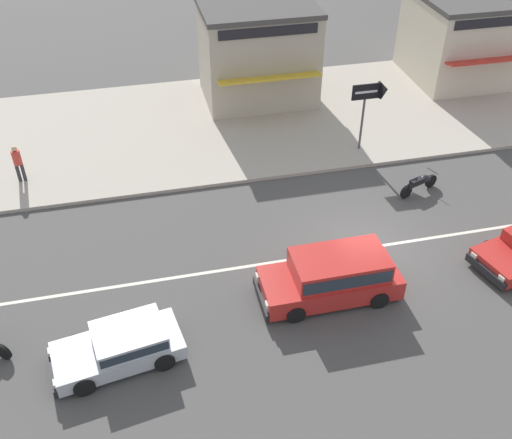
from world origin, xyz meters
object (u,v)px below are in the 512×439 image
Objects in this scene: minivan_red_3 at (334,274)px; pedestrian_near_clock at (18,161)px; shopfront_corner_warung at (460,37)px; arrow_signboard at (379,93)px; motorcycle_1 at (420,183)px; hatchback_silver_2 at (122,345)px; shopfront_mid_block at (258,53)px.

minivan_red_3 is 2.81× the size of pedestrian_near_clock.
arrow_signboard is at bearing -139.19° from shopfront_corner_warung.
motorcycle_1 is at bearing -123.84° from shopfront_corner_warung.
minivan_red_3 is 0.77× the size of shopfront_corner_warung.
pedestrian_near_clock is at bearing 177.28° from arrow_signboard.
pedestrian_near_clock reaches higher than hatchback_silver_2.
minivan_red_3 is at bearing -129.22° from shopfront_corner_warung.
arrow_signboard reaches higher than hatchback_silver_2.
minivan_red_3 is at bearing -93.29° from shopfront_mid_block.
arrow_signboard is 14.96m from pedestrian_near_clock.
shopfront_mid_block reaches higher than shopfront_corner_warung.
hatchback_silver_2 is 13.31m from motorcycle_1.
arrow_signboard is at bearing 100.34° from motorcycle_1.
minivan_red_3 is (6.73, 1.18, 0.26)m from hatchback_silver_2.
arrow_signboard reaches higher than minivan_red_3.
minivan_red_3 is at bearing -40.80° from pedestrian_near_clock.
hatchback_silver_2 is 2.46× the size of pedestrian_near_clock.
shopfront_corner_warung is 10.80m from shopfront_mid_block.
motorcycle_1 is 4.22m from arrow_signboard.
arrow_signboard is 1.93× the size of pedestrian_near_clock.
hatchback_silver_2 is 1.27× the size of arrow_signboard.
pedestrian_near_clock is (-15.49, 4.17, 0.66)m from motorcycle_1.
hatchback_silver_2 is 2.14× the size of motorcycle_1.
arrow_signboard is at bearing -2.72° from pedestrian_near_clock.
hatchback_silver_2 is 10.66m from pedestrian_near_clock.
minivan_red_3 is 18.42m from shopfront_corner_warung.
pedestrian_near_clock reaches higher than minivan_red_3.
motorcycle_1 is 11.64m from shopfront_corner_warung.
hatchback_silver_2 is 0.87× the size of minivan_red_3.
hatchback_silver_2 is at bearing -139.98° from shopfront_corner_warung.
motorcycle_1 is (11.95, 5.86, -0.16)m from hatchback_silver_2.
hatchback_silver_2 is 17.17m from shopfront_mid_block.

